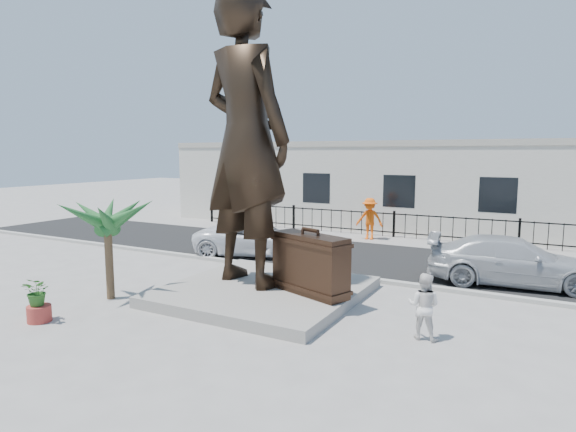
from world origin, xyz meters
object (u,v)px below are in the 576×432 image
statue (246,139)px  suitcase (310,264)px  car_white (256,238)px  tourist (424,306)px

statue → suitcase: 3.97m
suitcase → car_white: 6.58m
tourist → car_white: (-7.92, 5.67, -0.05)m
suitcase → tourist: suitcase is taller
suitcase → tourist: (3.27, -1.02, -0.37)m
tourist → car_white: 9.74m
statue → tourist: bearing=-178.7°
statue → car_white: statue is taller
statue → suitcase: bearing=-170.2°
tourist → suitcase: bearing=-16.0°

